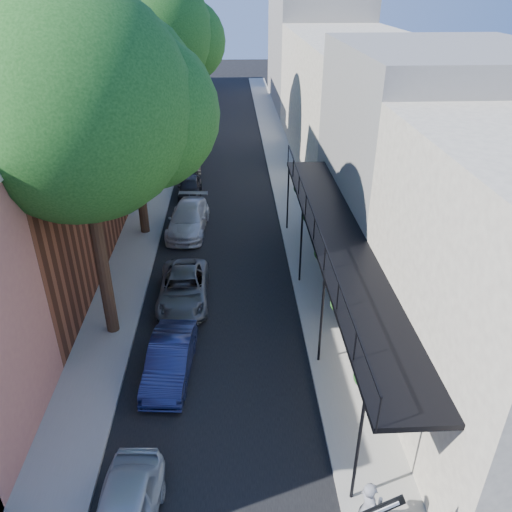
{
  "coord_description": "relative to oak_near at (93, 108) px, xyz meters",
  "views": [
    {
      "loc": [
        0.6,
        -4.63,
        11.12
      ],
      "look_at": [
        1.35,
        10.33,
        2.8
      ],
      "focal_mm": 35.0,
      "sensor_mm": 36.0,
      "label": 1
    }
  ],
  "objects": [
    {
      "name": "road_surface",
      "position": [
        3.37,
        19.74,
        -7.87
      ],
      "size": [
        6.0,
        64.0,
        0.01
      ],
      "primitive_type": "cube",
      "color": "black",
      "rests_on": "ground"
    },
    {
      "name": "sidewalk_left",
      "position": [
        -0.63,
        19.74,
        -7.82
      ],
      "size": [
        2.0,
        64.0,
        0.12
      ],
      "primitive_type": "cube",
      "color": "gray",
      "rests_on": "ground"
    },
    {
      "name": "sidewalk_right",
      "position": [
        7.37,
        19.74,
        -7.82
      ],
      "size": [
        2.0,
        64.0,
        0.12
      ],
      "primitive_type": "cube",
      "color": "gray",
      "rests_on": "ground"
    },
    {
      "name": "buildings_left",
      "position": [
        -5.93,
        18.5,
        -2.94
      ],
      "size": [
        10.1,
        59.1,
        12.0
      ],
      "color": "tan",
      "rests_on": "ground"
    },
    {
      "name": "buildings_right",
      "position": [
        12.36,
        19.23,
        -3.45
      ],
      "size": [
        9.8,
        55.0,
        10.0
      ],
      "color": "beige",
      "rests_on": "ground"
    },
    {
      "name": "oak_near",
      "position": [
        0.0,
        0.0,
        0.0
      ],
      "size": [
        7.48,
        6.8,
        11.42
      ],
      "color": "#322114",
      "rests_on": "ground"
    },
    {
      "name": "oak_mid",
      "position": [
        -0.05,
        7.97,
        -0.82
      ],
      "size": [
        6.6,
        6.0,
        10.2
      ],
      "color": "#322114",
      "rests_on": "ground"
    },
    {
      "name": "oak_far",
      "position": [
        0.01,
        17.01,
        0.38
      ],
      "size": [
        7.7,
        7.0,
        11.9
      ],
      "color": "#322114",
      "rests_on": "ground"
    },
    {
      "name": "parked_car_b",
      "position": [
        1.86,
        -2.58,
        -7.28
      ],
      "size": [
        1.55,
        3.75,
        1.21
      ],
      "primitive_type": "imported",
      "rotation": [
        0.0,
        0.0,
        -0.08
      ],
      "color": "#161D45",
      "rests_on": "ground"
    },
    {
      "name": "parked_car_c",
      "position": [
        1.97,
        1.62,
        -7.3
      ],
      "size": [
        1.97,
        4.16,
        1.15
      ],
      "primitive_type": "imported",
      "rotation": [
        0.0,
        0.0,
        0.01
      ],
      "color": "#585B60",
      "rests_on": "ground"
    },
    {
      "name": "parked_car_d",
      "position": [
        1.72,
        7.95,
        -7.23
      ],
      "size": [
        2.14,
        4.59,
        1.3
      ],
      "primitive_type": "imported",
      "rotation": [
        0.0,
        0.0,
        -0.07
      ],
      "color": "silver",
      "rests_on": "ground"
    },
    {
      "name": "parked_car_e",
      "position": [
        1.48,
        12.6,
        -7.31
      ],
      "size": [
        1.43,
        3.35,
        1.13
      ],
      "primitive_type": "imported",
      "rotation": [
        0.0,
        0.0,
        0.03
      ],
      "color": "black",
      "rests_on": "ground"
    },
    {
      "name": "parked_car_f",
      "position": [
        1.09,
        17.6,
        -7.2
      ],
      "size": [
        1.81,
        4.21,
        1.35
      ],
      "primitive_type": "imported",
      "rotation": [
        0.0,
        0.0,
        0.1
      ],
      "color": "gray",
      "rests_on": "ground"
    },
    {
      "name": "pedestrian",
      "position": [
        6.77,
        -8.16,
        -6.93
      ],
      "size": [
        0.55,
        0.69,
        1.65
      ],
      "primitive_type": "imported",
      "rotation": [
        0.0,
        0.0,
        1.86
      ],
      "color": "gray",
      "rests_on": "sidewalk_right"
    }
  ]
}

